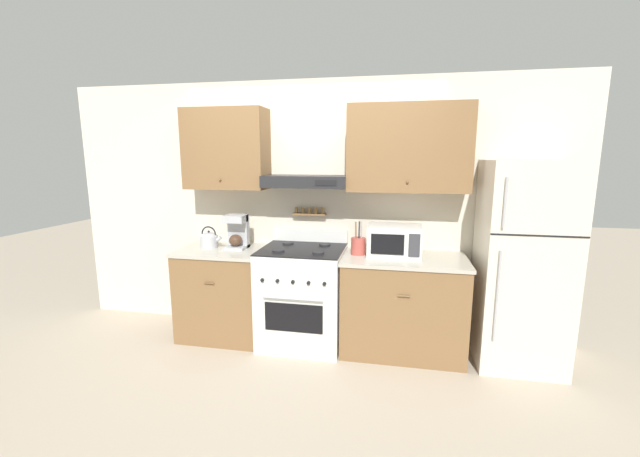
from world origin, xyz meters
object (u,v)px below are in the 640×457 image
Objects in this scene: coffee_maker at (237,232)px; microwave at (394,241)px; refrigerator at (522,265)px; utensil_crock at (358,246)px; tea_kettle at (209,239)px; stove_range at (303,295)px.

coffee_maker is 1.54m from microwave.
microwave is (1.54, -0.01, -0.02)m from coffee_maker.
utensil_crock is (-1.42, 0.04, 0.10)m from refrigerator.
utensil_crock is (1.21, -0.03, -0.08)m from coffee_maker.
tea_kettle is at bearing -174.88° from coffee_maker.
coffee_maker is at bearing 173.94° from stove_range.
refrigerator is at bearing -0.73° from tea_kettle.
refrigerator is 5.69× the size of utensil_crock.
utensil_crock is at bearing 5.07° from stove_range.
coffee_maker is (0.29, 0.03, 0.08)m from tea_kettle.
coffee_maker is 0.70× the size of microwave.
tea_kettle is 1.83m from microwave.
refrigerator is 7.80× the size of tea_kettle.
stove_range is at bearing -2.73° from tea_kettle.
utensil_crock is at bearing 178.50° from refrigerator.
utensil_crock is (1.50, 0.00, 0.00)m from tea_kettle.
refrigerator reaches higher than utensil_crock.
tea_kettle is at bearing -180.00° from utensil_crock.
coffee_maker is 1.21m from utensil_crock.
microwave is at bearing 3.09° from utensil_crock.
tea_kettle is 0.73× the size of utensil_crock.
coffee_maker is at bearing 5.12° from tea_kettle.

